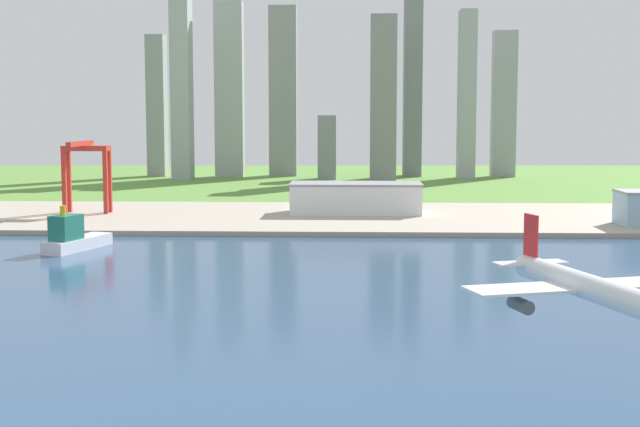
{
  "coord_description": "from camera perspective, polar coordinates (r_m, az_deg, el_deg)",
  "views": [
    {
      "loc": [
        -10.13,
        17.11,
        54.84
      ],
      "look_at": [
        -18.33,
        227.79,
        31.86
      ],
      "focal_mm": 50.17,
      "sensor_mm": 36.0,
      "label": 1
    }
  ],
  "objects": [
    {
      "name": "airplane_landing",
      "position": [
        157.23,
        16.42,
        -4.46
      ],
      "size": [
        39.36,
        45.06,
        14.32
      ],
      "color": "silver"
    },
    {
      "name": "warehouse_main",
      "position": [
        484.53,
        2.3,
        1.0
      ],
      "size": [
        71.19,
        30.57,
        16.54
      ],
      "color": "white",
      "rests_on": "industrial_pier"
    },
    {
      "name": "port_crane_red",
      "position": [
        498.94,
        -14.73,
        3.25
      ],
      "size": [
        24.89,
        40.36,
        39.23
      ],
      "color": "#B72D23",
      "rests_on": "industrial_pier"
    },
    {
      "name": "industrial_pier",
      "position": [
        476.02,
        3.43,
        -0.25
      ],
      "size": [
        840.0,
        140.0,
        2.5
      ],
      "primitive_type": "cube",
      "color": "#AAA08F",
      "rests_on": "ground"
    },
    {
      "name": "ground_plane",
      "position": [
        288.33,
        4.22,
        -4.76
      ],
      "size": [
        2400.0,
        2400.0,
        0.0
      ],
      "primitive_type": "plane",
      "color": "#598B38"
    },
    {
      "name": "ferry_boat",
      "position": [
        378.83,
        -15.46,
        -1.47
      ],
      "size": [
        20.16,
        38.1,
        19.11
      ],
      "color": "white",
      "rests_on": "water_bay"
    },
    {
      "name": "water_bay",
      "position": [
        229.74,
        4.73,
        -7.59
      ],
      "size": [
        840.0,
        360.0,
        0.15
      ],
      "primitive_type": "cube",
      "color": "#2D4C70",
      "rests_on": "ground"
    },
    {
      "name": "distant_skyline",
      "position": [
        804.34,
        0.5,
        7.47
      ],
      "size": [
        334.77,
        76.83,
        159.81
      ],
      "color": "gray",
      "rests_on": "ground"
    }
  ]
}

